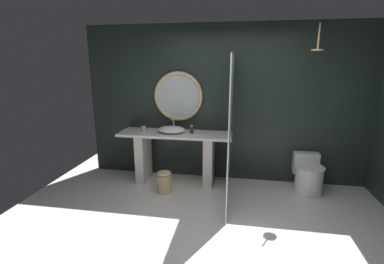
# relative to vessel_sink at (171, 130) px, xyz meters

# --- Properties ---
(ground_plane) EXTENTS (5.76, 5.76, 0.00)m
(ground_plane) POSITION_rel_vessel_sink_xyz_m (0.87, -1.55, -0.91)
(ground_plane) COLOR silver
(back_wall_panel) EXTENTS (4.80, 0.10, 2.60)m
(back_wall_panel) POSITION_rel_vessel_sink_xyz_m (0.87, 0.35, 0.39)
(back_wall_panel) COLOR #1E2823
(back_wall_panel) RESTS_ON ground_plane
(vanity_counter) EXTENTS (1.86, 0.55, 0.86)m
(vanity_counter) POSITION_rel_vessel_sink_xyz_m (0.06, 0.00, -0.39)
(vanity_counter) COLOR silver
(vanity_counter) RESTS_ON ground_plane
(vessel_sink) EXTENTS (0.45, 0.37, 0.22)m
(vessel_sink) POSITION_rel_vessel_sink_xyz_m (0.00, 0.00, 0.00)
(vessel_sink) COLOR white
(vessel_sink) RESTS_ON vanity_counter
(tumbler_cup) EXTENTS (0.07, 0.07, 0.09)m
(tumbler_cup) POSITION_rel_vessel_sink_xyz_m (-0.48, 0.01, -0.01)
(tumbler_cup) COLOR silver
(tumbler_cup) RESTS_ON vanity_counter
(soap_dispenser) EXTENTS (0.06, 0.06, 0.14)m
(soap_dispenser) POSITION_rel_vessel_sink_xyz_m (0.34, 0.02, 0.01)
(soap_dispenser) COLOR #282D28
(soap_dispenser) RESTS_ON vanity_counter
(round_wall_mirror) EXTENTS (0.84, 0.06, 0.84)m
(round_wall_mirror) POSITION_rel_vessel_sink_xyz_m (0.06, 0.26, 0.52)
(round_wall_mirror) COLOR #D6B77F
(shower_glass_panel) EXTENTS (0.02, 1.48, 2.09)m
(shower_glass_panel) POSITION_rel_vessel_sink_xyz_m (0.98, -0.44, 0.13)
(shower_glass_panel) COLOR silver
(shower_glass_panel) RESTS_ON ground_plane
(rain_shower_head) EXTENTS (0.16, 0.16, 0.36)m
(rain_shower_head) POSITION_rel_vessel_sink_xyz_m (2.11, -0.12, 1.29)
(rain_shower_head) COLOR #D6B77F
(toilet) EXTENTS (0.43, 0.60, 0.57)m
(toilet) POSITION_rel_vessel_sink_xyz_m (2.20, -0.02, -0.65)
(toilet) COLOR white
(toilet) RESTS_ON ground_plane
(waste_bin) EXTENTS (0.22, 0.22, 0.35)m
(waste_bin) POSITION_rel_vessel_sink_xyz_m (-0.02, -0.44, -0.73)
(waste_bin) COLOR #D6B77F
(waste_bin) RESTS_ON ground_plane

